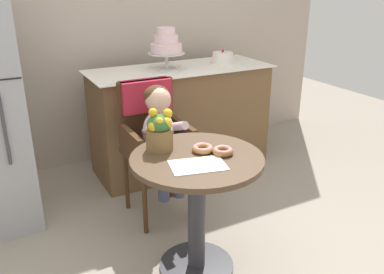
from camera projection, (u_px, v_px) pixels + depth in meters
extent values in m
plane|color=gray|center=(196.00, 266.00, 2.43)|extent=(8.00, 8.00, 0.00)
cube|color=#B2A393|center=(93.00, 10.00, 3.46)|extent=(4.80, 0.10, 2.70)
cylinder|color=#4C3826|center=(197.00, 159.00, 2.18)|extent=(0.72, 0.72, 0.03)
cylinder|color=#333338|center=(197.00, 217.00, 2.31)|extent=(0.10, 0.10, 0.69)
cylinder|color=#333338|center=(196.00, 265.00, 2.43)|extent=(0.44, 0.44, 0.02)
cube|color=#472D19|center=(158.00, 154.00, 2.81)|extent=(0.42, 0.42, 0.04)
cube|color=#472D19|center=(146.00, 112.00, 2.87)|extent=(0.40, 0.04, 0.46)
cube|color=#472D19|center=(131.00, 144.00, 2.69)|extent=(0.04, 0.38, 0.18)
cube|color=#472D19|center=(182.00, 134.00, 2.85)|extent=(0.04, 0.38, 0.18)
cube|color=#B22338|center=(145.00, 95.00, 2.83)|extent=(0.36, 0.11, 0.22)
cylinder|color=#472D19|center=(145.00, 203.00, 2.67)|extent=(0.03, 0.03, 0.45)
cylinder|color=#472D19|center=(193.00, 191.00, 2.83)|extent=(0.03, 0.03, 0.45)
cylinder|color=#472D19|center=(127.00, 181.00, 2.97)|extent=(0.03, 0.03, 0.45)
cylinder|color=#472D19|center=(171.00, 171.00, 3.13)|extent=(0.03, 0.03, 0.45)
ellipsoid|color=silver|center=(158.00, 132.00, 2.73)|extent=(0.22, 0.16, 0.30)
sphere|color=#E0B293|center=(158.00, 100.00, 2.64)|extent=(0.17, 0.17, 0.17)
ellipsoid|color=#4C2D19|center=(157.00, 96.00, 2.65)|extent=(0.17, 0.17, 0.14)
cylinder|color=silver|center=(150.00, 131.00, 2.60)|extent=(0.08, 0.23, 0.13)
sphere|color=#E0B293|center=(157.00, 145.00, 2.57)|extent=(0.06, 0.06, 0.06)
cylinder|color=silver|center=(177.00, 126.00, 2.68)|extent=(0.08, 0.23, 0.13)
sphere|color=#E0B293|center=(181.00, 140.00, 2.64)|extent=(0.06, 0.06, 0.06)
cylinder|color=#3F4760|center=(156.00, 152.00, 2.68)|extent=(0.09, 0.22, 0.09)
cylinder|color=#3F4760|center=(164.00, 182.00, 2.65)|extent=(0.08, 0.08, 0.26)
cylinder|color=#3F4760|center=(171.00, 149.00, 2.73)|extent=(0.09, 0.22, 0.09)
cylinder|color=#3F4760|center=(179.00, 179.00, 2.70)|extent=(0.08, 0.08, 0.26)
cube|color=white|center=(198.00, 165.00, 2.06)|extent=(0.32, 0.24, 0.00)
torus|color=#936033|center=(223.00, 151.00, 2.19)|extent=(0.11, 0.11, 0.04)
torus|color=pink|center=(223.00, 150.00, 2.19)|extent=(0.10, 0.10, 0.02)
torus|color=#AD7542|center=(203.00, 149.00, 2.22)|extent=(0.12, 0.12, 0.03)
torus|color=pink|center=(203.00, 147.00, 2.22)|extent=(0.10, 0.10, 0.02)
cylinder|color=brown|center=(160.00, 139.00, 2.24)|extent=(0.15, 0.15, 0.12)
ellipsoid|color=#38662D|center=(159.00, 124.00, 2.21)|extent=(0.14, 0.14, 0.10)
sphere|color=gold|center=(168.00, 113.00, 2.21)|extent=(0.05, 0.05, 0.05)
sphere|color=gold|center=(161.00, 119.00, 2.25)|extent=(0.05, 0.05, 0.05)
sphere|color=gold|center=(157.00, 122.00, 2.23)|extent=(0.05, 0.05, 0.05)
sphere|color=gold|center=(153.00, 112.00, 2.19)|extent=(0.05, 0.05, 0.05)
sphere|color=gold|center=(153.00, 126.00, 2.17)|extent=(0.06, 0.06, 0.06)
sphere|color=gold|center=(160.00, 121.00, 2.16)|extent=(0.04, 0.04, 0.04)
sphere|color=gold|center=(166.00, 123.00, 2.19)|extent=(0.06, 0.06, 0.06)
cube|color=brown|center=(181.00, 119.00, 3.58)|extent=(1.50, 0.56, 0.90)
cube|color=white|center=(180.00, 69.00, 3.41)|extent=(1.56, 0.62, 0.01)
cylinder|color=silver|center=(167.00, 69.00, 3.36)|extent=(0.16, 0.16, 0.01)
cylinder|color=silver|center=(167.00, 61.00, 3.33)|extent=(0.03, 0.03, 0.12)
cylinder|color=silver|center=(166.00, 53.00, 3.31)|extent=(0.30, 0.30, 0.01)
cylinder|color=silver|center=(166.00, 48.00, 3.29)|extent=(0.26, 0.25, 0.08)
cylinder|color=beige|center=(166.00, 51.00, 3.30)|extent=(0.26, 0.26, 0.01)
cylinder|color=silver|center=(166.00, 39.00, 3.27)|extent=(0.19, 0.19, 0.07)
cylinder|color=beige|center=(166.00, 42.00, 3.28)|extent=(0.20, 0.20, 0.01)
cylinder|color=silver|center=(166.00, 31.00, 3.24)|extent=(0.15, 0.15, 0.06)
cylinder|color=beige|center=(166.00, 34.00, 3.25)|extent=(0.15, 0.15, 0.01)
cylinder|color=white|center=(223.00, 58.00, 3.58)|extent=(0.18, 0.18, 0.10)
sphere|color=red|center=(223.00, 51.00, 3.55)|extent=(0.02, 0.02, 0.02)
cylinder|color=#3F3F44|center=(5.00, 130.00, 2.42)|extent=(0.02, 0.02, 0.45)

